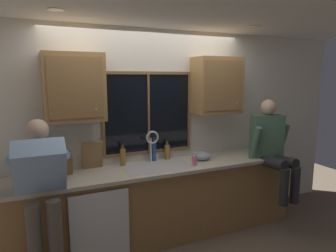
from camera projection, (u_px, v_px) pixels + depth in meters
back_wall at (148, 132)px, 3.79m from camera, size 6.00×0.12×2.55m
ceiling_downlight_left at (56, 10)px, 2.56m from camera, size 0.14×0.14×0.01m
ceiling_downlight_right at (254, 27)px, 3.43m from camera, size 0.14×0.14×0.01m
window_glass at (148, 113)px, 3.68m from camera, size 1.10×0.02×0.95m
window_frame_top at (148, 73)px, 3.59m from camera, size 1.17×0.02×0.04m
window_frame_bottom at (149, 152)px, 3.76m from camera, size 1.17×0.02×0.04m
window_frame_left at (103, 116)px, 3.45m from camera, size 0.03×0.02×0.95m
window_frame_right at (189, 111)px, 3.90m from camera, size 0.03×0.02×0.95m
window_mullion_center at (149, 113)px, 3.67m from camera, size 0.02×0.02×0.95m
lower_cabinet_run at (159, 204)px, 3.62m from camera, size 3.60×0.58×0.88m
countertop at (159, 168)px, 3.52m from camera, size 3.66×0.62×0.04m
dishwasher_front at (100, 227)px, 3.01m from camera, size 0.60×0.02×0.74m
upper_cabinet_left at (74, 87)px, 3.13m from camera, size 0.62×0.36×0.72m
upper_cabinet_right at (217, 85)px, 3.84m from camera, size 0.62×0.36×0.72m
sink at (157, 174)px, 3.54m from camera, size 0.80×0.46×0.21m
faucet at (152, 142)px, 3.64m from camera, size 0.18×0.09×0.40m
person_standing at (41, 188)px, 2.71m from camera, size 0.53×0.68×1.58m
person_sitting_on_counter at (272, 144)px, 3.85m from camera, size 0.54×0.66×1.26m
knife_block at (66, 165)px, 3.21m from camera, size 0.12×0.18×0.32m
cutting_board at (92, 155)px, 3.40m from camera, size 0.23×0.09×0.32m
mixing_bowl at (202, 156)px, 3.79m from camera, size 0.23×0.23×0.11m
soap_dispenser at (195, 160)px, 3.56m from camera, size 0.06×0.07×0.16m
bottle_green_glass at (167, 152)px, 3.80m from camera, size 0.07×0.07×0.24m
bottle_tall_clear at (154, 151)px, 3.73m from camera, size 0.06×0.06×0.30m
bottle_amber_small at (123, 157)px, 3.54m from camera, size 0.07×0.07×0.26m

